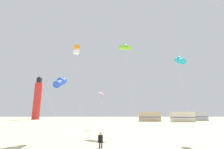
% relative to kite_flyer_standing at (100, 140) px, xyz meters
% --- Properties ---
extents(kite_flyer_standing, '(0.34, 0.51, 1.16)m').
position_rel_kite_flyer_standing_xyz_m(kite_flyer_standing, '(0.00, 0.00, 0.00)').
color(kite_flyer_standing, black).
rests_on(kite_flyer_standing, ground).
extents(kite_tube_cyan, '(1.22, 2.58, 9.06)m').
position_rel_kite_flyer_standing_xyz_m(kite_tube_cyan, '(8.68, 5.11, 7.74)').
color(kite_tube_cyan, silver).
rests_on(kite_tube_cyan, ground).
extents(kite_box_orange, '(1.76, 1.76, 11.10)m').
position_rel_kite_flyer_standing_xyz_m(kite_box_orange, '(-3.68, 7.37, 9.89)').
color(kite_box_orange, silver).
rests_on(kite_box_orange, ground).
extents(kite_tube_lime, '(2.28, 2.50, 13.34)m').
position_rel_kite_flyer_standing_xyz_m(kite_tube_lime, '(2.97, 11.70, 12.02)').
color(kite_tube_lime, silver).
rests_on(kite_tube_lime, ground).
extents(kite_tube_blue, '(2.96, 2.78, 6.35)m').
position_rel_kite_flyer_standing_xyz_m(kite_tube_blue, '(-4.51, 4.19, 5.04)').
color(kite_tube_blue, silver).
rests_on(kite_tube_blue, ground).
extents(kite_diamond_magenta, '(2.33, 2.33, 6.06)m').
position_rel_kite_flyer_standing_xyz_m(kite_diamond_magenta, '(-0.85, 16.03, 5.04)').
color(kite_diamond_magenta, silver).
rests_on(kite_diamond_magenta, ground).
extents(lighthouse_distant, '(2.80, 2.80, 16.80)m').
position_rel_kite_flyer_standing_xyz_m(lighthouse_distant, '(-27.59, 52.27, 7.22)').
color(lighthouse_distant, red).
rests_on(lighthouse_distant, ground).
extents(rv_van_tan, '(6.60, 2.82, 2.80)m').
position_rel_kite_flyer_standing_xyz_m(rv_van_tan, '(12.56, 38.58, 0.78)').
color(rv_van_tan, '#C6B28C').
rests_on(rv_van_tan, ground).
extents(rv_van_cream, '(6.49, 2.49, 2.80)m').
position_rel_kite_flyer_standing_xyz_m(rv_van_cream, '(21.30, 35.65, 0.78)').
color(rv_van_cream, beige).
rests_on(rv_van_cream, ground).
extents(rv_van_silver, '(6.55, 2.68, 2.80)m').
position_rel_kite_flyer_standing_xyz_m(rv_van_silver, '(28.56, 41.89, 0.78)').
color(rv_van_silver, '#B7BABF').
rests_on(rv_van_silver, ground).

